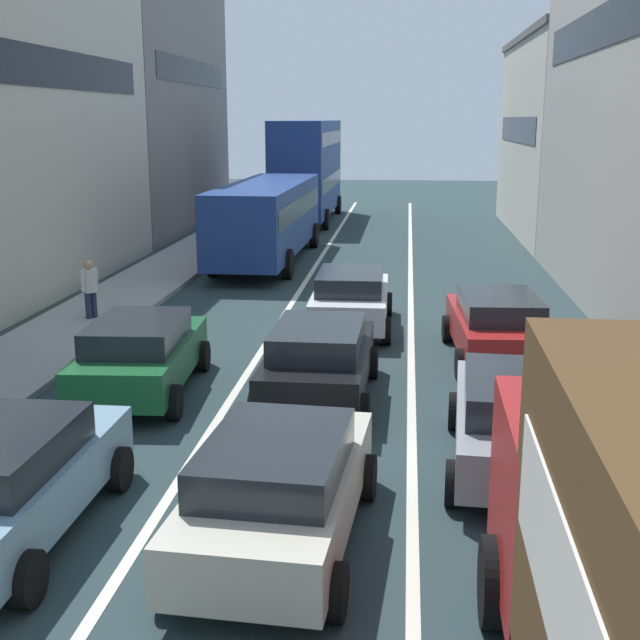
% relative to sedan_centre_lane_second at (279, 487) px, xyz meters
% --- Properties ---
extents(sidewalk_left, '(2.60, 64.00, 0.14)m').
position_rel_sedan_centre_lane_second_xyz_m(sidewalk_left, '(-6.75, 13.35, -0.73)').
color(sidewalk_left, '#9E9E9E').
rests_on(sidewalk_left, ground).
extents(lane_stripe_left, '(0.16, 60.00, 0.01)m').
position_rel_sedan_centre_lane_second_xyz_m(lane_stripe_left, '(-1.75, 13.35, -0.79)').
color(lane_stripe_left, silver).
rests_on(lane_stripe_left, ground).
extents(lane_stripe_right, '(0.16, 60.00, 0.01)m').
position_rel_sedan_centre_lane_second_xyz_m(lane_stripe_right, '(1.65, 13.35, -0.79)').
color(lane_stripe_right, silver).
rests_on(lane_stripe_right, ground).
extents(sedan_centre_lane_second, '(2.29, 4.41, 1.49)m').
position_rel_sedan_centre_lane_second_xyz_m(sedan_centre_lane_second, '(0.00, 0.00, 0.00)').
color(sedan_centre_lane_second, beige).
rests_on(sedan_centre_lane_second, ground).
extents(wagon_left_lane_second, '(2.07, 4.31, 1.49)m').
position_rel_sedan_centre_lane_second_xyz_m(wagon_left_lane_second, '(-3.43, -0.15, 0.00)').
color(wagon_left_lane_second, '#759EB7').
rests_on(wagon_left_lane_second, ground).
extents(hatchback_centre_lane_third, '(2.10, 4.32, 1.49)m').
position_rel_sedan_centre_lane_second_xyz_m(hatchback_centre_lane_third, '(-0.09, 5.53, 0.00)').
color(hatchback_centre_lane_third, black).
rests_on(hatchback_centre_lane_third, ground).
extents(sedan_left_lane_third, '(2.29, 4.41, 1.49)m').
position_rel_sedan_centre_lane_second_xyz_m(sedan_left_lane_third, '(-3.53, 5.58, 0.00)').
color(sedan_left_lane_third, '#19592D').
rests_on(sedan_left_lane_third, ground).
extents(coupe_centre_lane_fourth, '(2.10, 4.32, 1.49)m').
position_rel_sedan_centre_lane_second_xyz_m(coupe_centre_lane_fourth, '(0.13, 11.06, 0.00)').
color(coupe_centre_lane_fourth, silver).
rests_on(coupe_centre_lane_fourth, ground).
extents(sedan_right_lane_behind_truck, '(2.27, 4.40, 1.49)m').
position_rel_sedan_centre_lane_second_xyz_m(sedan_right_lane_behind_truck, '(3.20, 2.73, 0.00)').
color(sedan_right_lane_behind_truck, gray).
rests_on(sedan_right_lane_behind_truck, ground).
extents(wagon_right_lane_far, '(2.24, 4.39, 1.49)m').
position_rel_sedan_centre_lane_second_xyz_m(wagon_right_lane_far, '(3.50, 8.59, 0.00)').
color(wagon_right_lane_far, '#A51E1E').
rests_on(wagon_right_lane_far, ground).
extents(bus_mid_queue_primary, '(2.92, 10.54, 2.90)m').
position_rel_sedan_centre_lane_second_xyz_m(bus_mid_queue_primary, '(-3.60, 20.74, 0.96)').
color(bus_mid_queue_primary, navy).
rests_on(bus_mid_queue_primary, ground).
extents(bus_far_queue_secondary, '(2.82, 10.51, 5.06)m').
position_rel_sedan_centre_lane_second_xyz_m(bus_far_queue_secondary, '(-3.61, 33.30, 2.03)').
color(bus_far_queue_secondary, navy).
rests_on(bus_far_queue_secondary, ground).
extents(pedestrian_mid_sidewalk, '(0.34, 0.49, 1.66)m').
position_rel_sedan_centre_lane_second_xyz_m(pedestrian_mid_sidewalk, '(-6.59, 10.96, 0.15)').
color(pedestrian_mid_sidewalk, '#262D47').
rests_on(pedestrian_mid_sidewalk, ground).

